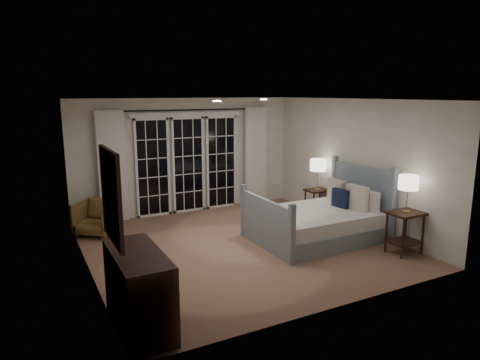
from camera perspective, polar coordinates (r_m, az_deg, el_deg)
name	(u,v)px	position (r m, az deg, el deg)	size (l,w,h in m)	color
floor	(240,245)	(7.54, 0.03, -8.68)	(5.00, 5.00, 0.00)	#8E634C
ceiling	(240,100)	(7.08, 0.04, 10.67)	(5.00, 5.00, 0.00)	silver
wall_left	(85,190)	(6.46, -20.01, -1.31)	(0.02, 5.00, 2.50)	white
wall_right	(354,164)	(8.64, 14.90, 2.12)	(0.02, 5.00, 2.50)	white
wall_back	(187,156)	(9.46, -7.02, 3.22)	(5.00, 0.02, 2.50)	white
wall_front	(339,211)	(5.18, 13.01, -3.99)	(5.00, 0.02, 2.50)	white
french_doors	(188,163)	(9.45, -6.91, 2.23)	(2.50, 0.04, 2.20)	black
curtain_rod	(188,110)	(9.28, -6.95, 9.26)	(0.03, 0.03, 3.50)	black
curtain_left	(112,167)	(8.92, -16.69, 1.66)	(0.55, 0.10, 2.25)	silver
curtain_right	(255,156)	(10.06, 2.07, 3.23)	(0.55, 0.10, 2.25)	silver
downlight_a	(264,99)	(7.99, 3.18, 10.69)	(0.12, 0.12, 0.01)	white
downlight_b	(217,101)	(6.45, -3.09, 10.47)	(0.12, 0.12, 0.01)	white
bed	(318,222)	(7.90, 10.42, -5.48)	(2.17, 1.55, 1.26)	slate
nightstand_left	(405,226)	(7.55, 21.13, -5.74)	(0.54, 0.43, 0.70)	black
nightstand_right	(317,199)	(9.24, 10.21, -2.49)	(0.46, 0.37, 0.60)	black
lamp_left	(408,183)	(7.38, 21.54, -0.37)	(0.31, 0.31, 0.61)	tan
lamp_right	(318,165)	(9.09, 10.38, 1.94)	(0.33, 0.33, 0.64)	tan
armchair	(97,218)	(8.45, -18.56, -4.78)	(0.68, 0.70, 0.64)	brown
dresser	(139,290)	(5.08, -13.35, -14.04)	(0.53, 1.26, 0.89)	black
mirror	(111,196)	(4.66, -16.79, -2.11)	(0.05, 0.85, 1.00)	black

